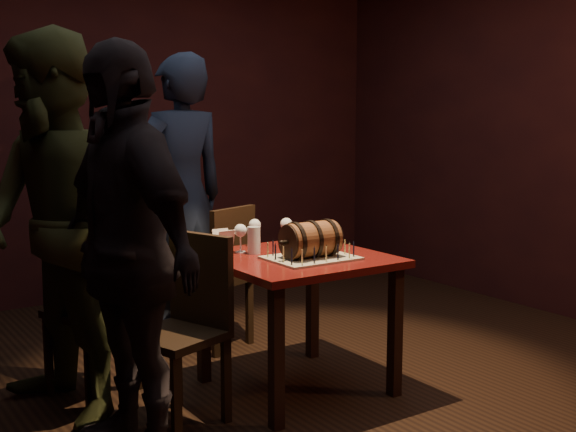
# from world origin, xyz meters

# --- Properties ---
(room_shell) EXTENTS (5.04, 5.04, 2.80)m
(room_shell) POSITION_xyz_m (0.00, 0.00, 1.40)
(room_shell) COLOR black
(room_shell) RESTS_ON ground
(pub_table) EXTENTS (0.90, 0.90, 0.75)m
(pub_table) POSITION_xyz_m (-0.01, -0.09, 0.64)
(pub_table) COLOR #4A0D0C
(pub_table) RESTS_ON ground
(cake_board) EXTENTS (0.45, 0.35, 0.01)m
(cake_board) POSITION_xyz_m (0.00, -0.20, 0.76)
(cake_board) COLOR gray
(cake_board) RESTS_ON pub_table
(barrel_cake) EXTENTS (0.35, 0.20, 0.20)m
(barrel_cake) POSITION_xyz_m (0.00, -0.20, 0.86)
(barrel_cake) COLOR brown
(barrel_cake) RESTS_ON cake_board
(birthday_candles) EXTENTS (0.40, 0.30, 0.09)m
(birthday_candles) POSITION_xyz_m (0.00, -0.20, 0.80)
(birthday_candles) COLOR #F6EE93
(birthday_candles) RESTS_ON cake_board
(wine_glass_left) EXTENTS (0.07, 0.07, 0.16)m
(wine_glass_left) POSITION_xyz_m (-0.21, 0.16, 0.87)
(wine_glass_left) COLOR silver
(wine_glass_left) RESTS_ON pub_table
(wine_glass_mid) EXTENTS (0.07, 0.07, 0.16)m
(wine_glass_mid) POSITION_xyz_m (-0.05, 0.29, 0.87)
(wine_glass_mid) COLOR silver
(wine_glass_mid) RESTS_ON pub_table
(wine_glass_right) EXTENTS (0.07, 0.07, 0.16)m
(wine_glass_right) POSITION_xyz_m (0.13, 0.22, 0.87)
(wine_glass_right) COLOR silver
(wine_glass_right) RESTS_ON pub_table
(pint_of_ale) EXTENTS (0.07, 0.07, 0.15)m
(pint_of_ale) POSITION_xyz_m (-0.17, 0.10, 0.82)
(pint_of_ale) COLOR silver
(pint_of_ale) RESTS_ON pub_table
(menu_card) EXTENTS (0.10, 0.05, 0.13)m
(menu_card) POSITION_xyz_m (-0.30, 0.20, 0.81)
(menu_card) COLOR white
(menu_card) RESTS_ON pub_table
(chair_back) EXTENTS (0.52, 0.52, 0.93)m
(chair_back) POSITION_xyz_m (-0.01, 0.76, 0.52)
(chair_back) COLOR black
(chair_back) RESTS_ON ground
(chair_left_rear) EXTENTS (0.51, 0.51, 0.93)m
(chair_left_rear) POSITION_xyz_m (-0.88, 0.52, 0.52)
(chair_left_rear) COLOR black
(chair_left_rear) RESTS_ON ground
(chair_left_front) EXTENTS (0.51, 0.51, 0.93)m
(chair_left_front) POSITION_xyz_m (-0.69, -0.13, 0.52)
(chair_left_front) COLOR black
(chair_left_front) RESTS_ON ground
(person_back) EXTENTS (0.73, 0.51, 1.92)m
(person_back) POSITION_xyz_m (-0.07, 1.23, 0.96)
(person_back) COLOR #192032
(person_back) RESTS_ON ground
(person_left_rear) EXTENTS (0.90, 1.06, 1.93)m
(person_left_rear) POSITION_xyz_m (-1.20, 0.24, 0.96)
(person_left_rear) COLOR #383F1F
(person_left_rear) RESTS_ON ground
(person_left_front) EXTENTS (0.55, 1.11, 1.83)m
(person_left_front) POSITION_xyz_m (-1.07, -0.32, 0.91)
(person_left_front) COLOR black
(person_left_front) RESTS_ON ground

